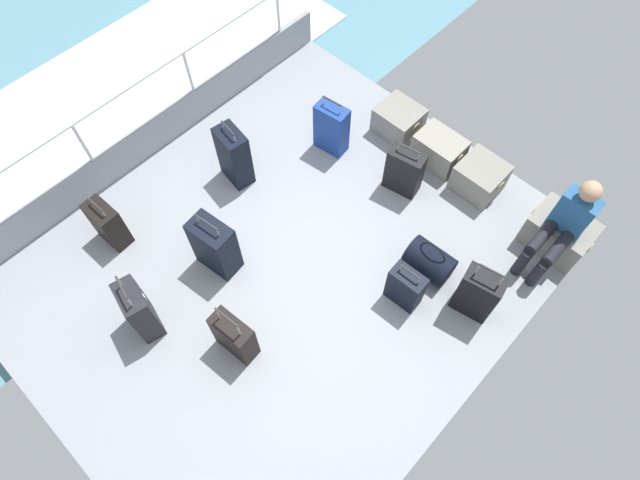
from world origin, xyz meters
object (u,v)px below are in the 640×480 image
cargo_crate_2 (480,177)px  suitcase_5 (234,336)px  suitcase_2 (139,310)px  suitcase_8 (108,224)px  suitcase_6 (404,171)px  suitcase_1 (331,128)px  cargo_crate_1 (439,150)px  passenger_seated (564,225)px  suitcase_0 (405,287)px  suitcase_4 (215,246)px  cargo_crate_0 (399,120)px  cargo_crate_3 (559,233)px  duffel_bag (429,261)px  suitcase_7 (477,294)px  suitcase_3 (234,156)px

cargo_crate_2 → suitcase_5: (-0.56, -3.10, 0.10)m
suitcase_2 → suitcase_8: bearing=160.9°
suitcase_5 → suitcase_6: (-0.05, 2.52, 0.01)m
suitcase_1 → suitcase_8: 2.61m
cargo_crate_1 → passenger_seated: passenger_seated is taller
suitcase_0 → suitcase_4: bearing=-148.7°
cargo_crate_0 → suitcase_4: 2.66m
suitcase_8 → suitcase_0: bearing=30.3°
cargo_crate_2 → cargo_crate_3: bearing=-2.2°
suitcase_0 → duffel_bag: bearing=92.8°
suitcase_0 → suitcase_2: bearing=-130.2°
suitcase_6 → suitcase_7: suitcase_7 is taller
cargo_crate_1 → suitcase_8: (-1.84, -3.18, 0.09)m
passenger_seated → suitcase_4: (-2.38, -2.39, -0.24)m
suitcase_0 → cargo_crate_2: bearing=98.9°
suitcase_8 → duffel_bag: bearing=36.9°
cargo_crate_2 → suitcase_3: suitcase_3 is taller
suitcase_8 → cargo_crate_1: bearing=59.9°
cargo_crate_1 → suitcase_8: size_ratio=0.88×
suitcase_4 → suitcase_5: (0.81, -0.48, -0.07)m
cargo_crate_0 → cargo_crate_3: 2.18m
cargo_crate_3 → suitcase_0: bearing=-115.3°
suitcase_1 → suitcase_5: suitcase_5 is taller
suitcase_7 → suitcase_8: suitcase_7 is taller
cargo_crate_0 → suitcase_0: (1.43, -1.66, 0.08)m
suitcase_3 → suitcase_8: 1.48m
passenger_seated → suitcase_4: size_ratio=1.37×
suitcase_2 → suitcase_6: suitcase_2 is taller
cargo_crate_1 → suitcase_1: 1.24m
cargo_crate_2 → suitcase_8: bearing=-127.1°
suitcase_1 → suitcase_5: size_ratio=0.99×
cargo_crate_2 → passenger_seated: 1.11m
cargo_crate_3 → suitcase_5: 3.44m
suitcase_1 → suitcase_3: (-0.48, -1.04, 0.04)m
suitcase_4 → cargo_crate_0: bearing=85.8°
suitcase_5 → suitcase_6: suitcase_5 is taller
cargo_crate_1 → suitcase_7: 1.85m
cargo_crate_1 → suitcase_0: bearing=-63.4°
suitcase_2 → cargo_crate_1: bearing=77.2°
suitcase_4 → duffel_bag: suitcase_4 is taller
suitcase_7 → cargo_crate_2: bearing=122.9°
suitcase_2 → suitcase_7: (2.17, 2.30, -0.02)m
suitcase_2 → suitcase_3: 1.93m
suitcase_3 → suitcase_8: (-0.35, -1.44, -0.09)m
cargo_crate_0 → cargo_crate_1: bearing=-2.9°
suitcase_6 → suitcase_8: suitcase_6 is taller
cargo_crate_3 → suitcase_6: bearing=-161.4°
suitcase_0 → suitcase_1: size_ratio=0.79×
suitcase_0 → suitcase_8: 3.08m
cargo_crate_0 → cargo_crate_2: (1.18, -0.03, 0.01)m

